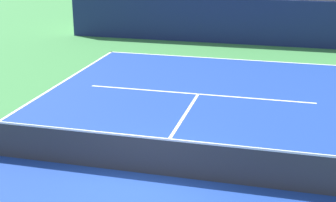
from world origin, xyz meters
TOP-DOWN VIEW (x-y plane):
  - ground_plane at (0.00, 0.00)m, footprint 80.00×80.00m
  - court_surface at (0.00, 0.00)m, footprint 11.00×24.00m
  - baseline_far at (0.00, 11.95)m, footprint 11.00×0.10m
  - service_line_far at (0.00, 6.40)m, footprint 8.26×0.10m
  - centre_service_line at (0.00, 3.20)m, footprint 0.10×6.40m
  - back_wall at (0.00, 15.51)m, footprint 18.03×0.30m
  - stands_tier_lower at (0.00, 16.86)m, footprint 18.03×2.40m
  - stands_tier_upper at (0.00, 19.26)m, footprint 18.03×2.40m
  - tennis_net at (0.00, 0.00)m, footprint 11.08×0.08m

SIDE VIEW (x-z plane):
  - ground_plane at x=0.00m, z-range 0.00..0.00m
  - court_surface at x=0.00m, z-range 0.00..0.01m
  - baseline_far at x=0.00m, z-range 0.01..0.01m
  - service_line_far at x=0.00m, z-range 0.01..0.01m
  - centre_service_line at x=0.00m, z-range 0.01..0.01m
  - tennis_net at x=0.00m, z-range -0.03..1.04m
  - back_wall at x=0.00m, z-range 0.00..2.36m
  - stands_tier_lower at x=0.00m, z-range 0.00..2.84m
  - stands_tier_upper at x=0.00m, z-range 0.00..3.55m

